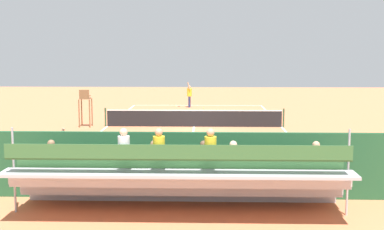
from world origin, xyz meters
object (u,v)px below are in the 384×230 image
Objects in this scene: bleacher_stand at (180,178)px; equipment_bag at (218,187)px; tennis_player at (189,94)px; tennis_racket at (177,106)px; tennis_net at (194,118)px; line_judge at (59,157)px; courtside_bench at (281,174)px; tennis_ball_near at (203,108)px; umpire_chair at (85,104)px.

equipment_bag is at bearing -118.61° from bleacher_stand.
tennis_racket is at bearing -34.79° from tennis_player.
bleacher_stand is at bearing 90.04° from tennis_net.
line_judge reaches higher than tennis_net.
tennis_player reaches higher than equipment_bag.
courtside_bench is (-3.05, -2.13, -0.42)m from bleacher_stand.
courtside_bench is at bearing -145.03° from bleacher_stand.
equipment_bag is 5.19m from line_judge.
courtside_bench is 22.42m from tennis_ball_near.
tennis_racket is at bearing -86.39° from bleacher_stand.
line_judge is (4.01, 13.02, 0.51)m from tennis_net.
bleacher_stand is 4.70× the size of tennis_player.
bleacher_stand reaches higher than tennis_racket.
umpire_chair is 1.11× the size of tennis_player.
line_judge is (4.02, -2.38, 0.04)m from bleacher_stand.
umpire_chair is at bearing 66.59° from tennis_racket.
bleacher_stand is at bearing 88.90° from tennis_ball_near.
tennis_player is 3.54× the size of tennis_racket.
courtside_bench is 0.93× the size of line_judge.
bleacher_stand is 16.39m from umpire_chair.
tennis_net is 15.41m from bleacher_stand.
courtside_bench is 3.31× the size of tennis_racket.
tennis_racket is at bearing -33.18° from tennis_ball_near.
tennis_net is 10.49m from tennis_racket.
tennis_net is 5.35× the size of line_judge.
equipment_bag reaches higher than tennis_ball_near.
umpire_chair reaches higher than tennis_net.
tennis_racket is at bearing -83.48° from equipment_bag.
tennis_player is 1.00× the size of line_judge.
tennis_player reaches higher than tennis_racket.
tennis_ball_near is at bearing -83.39° from courtside_bench.
line_judge is at bearing 78.49° from tennis_ball_near.
bleacher_stand is 5.03× the size of courtside_bench.
equipment_bag reaches higher than tennis_racket.
tennis_player is (1.70, -23.05, 0.84)m from equipment_bag.
bleacher_stand is 24.42m from tennis_ball_near.
bleacher_stand reaches higher than courtside_bench.
courtside_bench is at bearing 125.38° from umpire_chair.
bleacher_stand is at bearing 149.37° from line_judge.
tennis_racket is 8.23× the size of tennis_ball_near.
courtside_bench reaches higher than equipment_bag.
tennis_player is (0.61, -25.06, 0.04)m from bleacher_stand.
tennis_net is 9.02m from tennis_ball_near.
courtside_bench is at bearing 102.97° from tennis_net.
umpire_chair is at bearing 54.11° from tennis_ball_near.
bleacher_stand is at bearing 112.27° from umpire_chair.
tennis_net is 13.45m from equipment_bag.
bleacher_stand reaches higher than line_judge.
bleacher_stand is at bearing 93.61° from tennis_racket.
equipment_bag is (1.95, 0.13, -0.38)m from courtside_bench.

